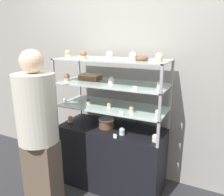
# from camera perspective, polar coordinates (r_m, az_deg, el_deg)

# --- Properties ---
(ground_plane) EXTENTS (20.00, 20.00, 0.00)m
(ground_plane) POSITION_cam_1_polar(r_m,az_deg,el_deg) (2.77, -0.00, -21.46)
(ground_plane) COLOR #2D2D33
(back_wall) EXTENTS (8.00, 0.05, 2.60)m
(back_wall) POSITION_cam_1_polar(r_m,az_deg,el_deg) (2.60, 3.77, 7.32)
(back_wall) COLOR gray
(back_wall) RESTS_ON ground_plane
(display_base) EXTENTS (1.15, 0.49, 0.72)m
(display_base) POSITION_cam_1_polar(r_m,az_deg,el_deg) (2.58, -0.00, -15.06)
(display_base) COLOR black
(display_base) RESTS_ON ground_plane
(display_riser_lower) EXTENTS (1.15, 0.49, 0.25)m
(display_riser_lower) POSITION_cam_1_polar(r_m,az_deg,el_deg) (2.33, -0.00, -2.42)
(display_riser_lower) COLOR #99999E
(display_riser_lower) RESTS_ON display_base
(display_riser_middle) EXTENTS (1.15, 0.49, 0.25)m
(display_riser_middle) POSITION_cam_1_polar(r_m,az_deg,el_deg) (2.27, -0.00, 3.56)
(display_riser_middle) COLOR #99999E
(display_riser_middle) RESTS_ON display_riser_lower
(display_riser_upper) EXTENTS (1.15, 0.49, 0.25)m
(display_riser_upper) POSITION_cam_1_polar(r_m,az_deg,el_deg) (2.23, -0.00, 9.82)
(display_riser_upper) COLOR #99999E
(display_riser_upper) RESTS_ON display_riser_middle
(layer_cake_centerpiece) EXTENTS (0.17, 0.17, 0.11)m
(layer_cake_centerpiece) POSITION_cam_1_polar(r_m,az_deg,el_deg) (2.39, -1.51, -6.57)
(layer_cake_centerpiece) COLOR brown
(layer_cake_centerpiece) RESTS_ON display_base
(sheet_cake_frosted) EXTENTS (0.23, 0.14, 0.06)m
(sheet_cake_frosted) POSITION_cam_1_polar(r_m,az_deg,el_deg) (2.43, -5.71, 5.43)
(sheet_cake_frosted) COLOR brown
(sheet_cake_frosted) RESTS_ON display_riser_middle
(cupcake_0) EXTENTS (0.06, 0.06, 0.08)m
(cupcake_0) POSITION_cam_1_polar(r_m,az_deg,el_deg) (2.59, -10.87, -5.45)
(cupcake_0) COLOR beige
(cupcake_0) RESTS_ON display_base
(cupcake_1) EXTENTS (0.06, 0.06, 0.08)m
(cupcake_1) POSITION_cam_1_polar(r_m,az_deg,el_deg) (2.23, 2.63, -8.67)
(cupcake_1) COLOR white
(cupcake_1) RESTS_ON display_base
(cupcake_2) EXTENTS (0.06, 0.06, 0.08)m
(cupcake_2) POSITION_cam_1_polar(r_m,az_deg,el_deg) (2.13, 11.20, -10.20)
(cupcake_2) COLOR white
(cupcake_2) RESTS_ON display_base
(price_tag_0) EXTENTS (0.04, 0.00, 0.04)m
(price_tag_0) POSITION_cam_1_polar(r_m,az_deg,el_deg) (2.16, 0.78, -9.92)
(price_tag_0) COLOR white
(price_tag_0) RESTS_ON display_base
(cupcake_3) EXTENTS (0.05, 0.05, 0.06)m
(cupcake_3) POSITION_cam_1_polar(r_m,az_deg,el_deg) (2.49, -12.33, -0.60)
(cupcake_3) COLOR white
(cupcake_3) RESTS_ON display_riser_lower
(cupcake_4) EXTENTS (0.05, 0.05, 0.06)m
(cupcake_4) POSITION_cam_1_polar(r_m,az_deg,el_deg) (2.41, -6.20, -0.86)
(cupcake_4) COLOR beige
(cupcake_4) RESTS_ON display_riser_lower
(cupcake_5) EXTENTS (0.05, 0.05, 0.06)m
(cupcake_5) POSITION_cam_1_polar(r_m,az_deg,el_deg) (2.26, -0.69, -1.86)
(cupcake_5) COLOR beige
(cupcake_5) RESTS_ON display_riser_lower
(cupcake_6) EXTENTS (0.05, 0.05, 0.06)m
(cupcake_6) POSITION_cam_1_polar(r_m,az_deg,el_deg) (2.13, 5.09, -3.03)
(cupcake_6) COLOR white
(cupcake_6) RESTS_ON display_riser_lower
(cupcake_7) EXTENTS (0.05, 0.05, 0.06)m
(cupcake_7) POSITION_cam_1_polar(r_m,az_deg,el_deg) (2.08, 11.87, -3.73)
(cupcake_7) COLOR #CCB28C
(cupcake_7) RESTS_ON display_riser_lower
(price_tag_1) EXTENTS (0.04, 0.00, 0.04)m
(price_tag_1) POSITION_cam_1_polar(r_m,az_deg,el_deg) (2.04, 2.40, -3.93)
(price_tag_1) COLOR white
(price_tag_1) RESTS_ON display_riser_lower
(cupcake_8) EXTENTS (0.06, 0.06, 0.08)m
(cupcake_8) POSITION_cam_1_polar(r_m,az_deg,el_deg) (2.45, -11.72, 5.32)
(cupcake_8) COLOR #CCB28C
(cupcake_8) RESTS_ON display_riser_middle
(cupcake_9) EXTENTS (0.06, 0.06, 0.08)m
(cupcake_9) POSITION_cam_1_polar(r_m,az_deg,el_deg) (2.22, -0.25, 4.63)
(cupcake_9) COLOR white
(cupcake_9) RESTS_ON display_riser_middle
(cupcake_10) EXTENTS (0.06, 0.06, 0.08)m
(cupcake_10) POSITION_cam_1_polar(r_m,az_deg,el_deg) (2.05, 12.43, 3.37)
(cupcake_10) COLOR white
(cupcake_10) RESTS_ON display_riser_middle
(price_tag_2) EXTENTS (0.04, 0.00, 0.04)m
(price_tag_2) POSITION_cam_1_polar(r_m,az_deg,el_deg) (1.93, 5.97, 2.51)
(price_tag_2) COLOR white
(price_tag_2) RESTS_ON display_riser_middle
(cupcake_11) EXTENTS (0.07, 0.07, 0.08)m
(cupcake_11) POSITION_cam_1_polar(r_m,az_deg,el_deg) (2.44, -11.44, 11.26)
(cupcake_11) COLOR white
(cupcake_11) RESTS_ON display_riser_upper
(cupcake_12) EXTENTS (0.07, 0.07, 0.08)m
(cupcake_12) POSITION_cam_1_polar(r_m,az_deg,el_deg) (2.26, -7.49, 11.12)
(cupcake_12) COLOR #CCB28C
(cupcake_12) RESTS_ON display_riser_upper
(cupcake_13) EXTENTS (0.07, 0.07, 0.08)m
(cupcake_13) POSITION_cam_1_polar(r_m,az_deg,el_deg) (2.17, -0.79, 11.08)
(cupcake_13) COLOR white
(cupcake_13) RESTS_ON display_riser_upper
(cupcake_14) EXTENTS (0.07, 0.07, 0.08)m
(cupcake_14) POSITION_cam_1_polar(r_m,az_deg,el_deg) (2.05, 5.43, 10.75)
(cupcake_14) COLOR white
(cupcake_14) RESTS_ON display_riser_upper
(cupcake_15) EXTENTS (0.07, 0.07, 0.08)m
(cupcake_15) POSITION_cam_1_polar(r_m,az_deg,el_deg) (1.93, 12.16, 10.20)
(cupcake_15) COLOR #CCB28C
(cupcake_15) RESTS_ON display_riser_upper
(price_tag_3) EXTENTS (0.04, 0.00, 0.04)m
(price_tag_3) POSITION_cam_1_polar(r_m,az_deg,el_deg) (2.00, -1.32, 10.24)
(price_tag_3) COLOR white
(price_tag_3) RESTS_ON display_riser_upper
(donut_glazed) EXTENTS (0.14, 0.14, 0.04)m
(donut_glazed) POSITION_cam_1_polar(r_m,az_deg,el_deg) (2.09, 7.56, 10.27)
(donut_glazed) COLOR brown
(donut_glazed) RESTS_ON display_riser_upper
(customer_figure) EXTENTS (0.37, 0.37, 1.58)m
(customer_figure) POSITION_cam_1_polar(r_m,az_deg,el_deg) (2.15, -18.69, -7.92)
(customer_figure) COLOR brown
(customer_figure) RESTS_ON ground_plane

